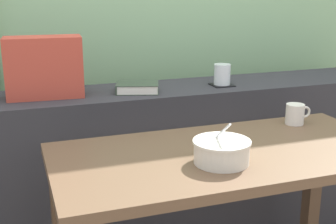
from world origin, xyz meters
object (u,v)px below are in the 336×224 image
object	(u,v)px
breakfast_table	(226,182)
ceramic_mug	(295,114)
coaster_square	(222,85)
throw_pillow	(44,67)
juice_glass	(222,75)
soup_bowl	(221,152)
closed_book	(137,87)

from	to	relation	value
breakfast_table	ceramic_mug	bearing A→B (deg)	25.43
breakfast_table	coaster_square	distance (m)	0.68
breakfast_table	throw_pillow	size ratio (longest dim) A/B	3.86
coaster_square	juice_glass	xyz separation A→B (m)	(0.00, 0.00, 0.05)
juice_glass	soup_bowl	distance (m)	0.77
soup_bowl	coaster_square	bearing A→B (deg)	64.30
coaster_square	ceramic_mug	size ratio (longest dim) A/B	0.88
breakfast_table	closed_book	size ratio (longest dim) A/B	5.58
throw_pillow	ceramic_mug	xyz separation A→B (m)	(0.96, -0.45, -0.18)
closed_book	juice_glass	bearing A→B (deg)	-0.34
ceramic_mug	breakfast_table	bearing A→B (deg)	-154.57
juice_glass	soup_bowl	xyz separation A→B (m)	(-0.33, -0.69, -0.10)
breakfast_table	soup_bowl	xyz separation A→B (m)	(-0.07, -0.09, 0.16)
breakfast_table	juice_glass	xyz separation A→B (m)	(0.26, 0.60, 0.26)
coaster_square	throw_pillow	bearing A→B (deg)	177.04
juice_glass	ceramic_mug	size ratio (longest dim) A/B	0.88
closed_book	ceramic_mug	size ratio (longest dim) A/B	1.96
breakfast_table	closed_book	world-z (taller)	closed_book
throw_pillow	coaster_square	bearing A→B (deg)	-2.96
closed_book	coaster_square	bearing A→B (deg)	-0.34
throw_pillow	soup_bowl	distance (m)	0.90
ceramic_mug	soup_bowl	bearing A→B (deg)	-148.89
closed_book	ceramic_mug	xyz separation A→B (m)	(0.57, -0.41, -0.07)
juice_glass	closed_book	xyz separation A→B (m)	(-0.42, 0.00, -0.03)
throw_pillow	ceramic_mug	bearing A→B (deg)	-24.78
throw_pillow	ceramic_mug	distance (m)	1.08
breakfast_table	juice_glass	size ratio (longest dim) A/B	12.48
breakfast_table	juice_glass	bearing A→B (deg)	66.25
coaster_square	juice_glass	world-z (taller)	juice_glass
juice_glass	closed_book	bearing A→B (deg)	179.66
breakfast_table	throw_pillow	distance (m)	0.91
ceramic_mug	coaster_square	bearing A→B (deg)	109.74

